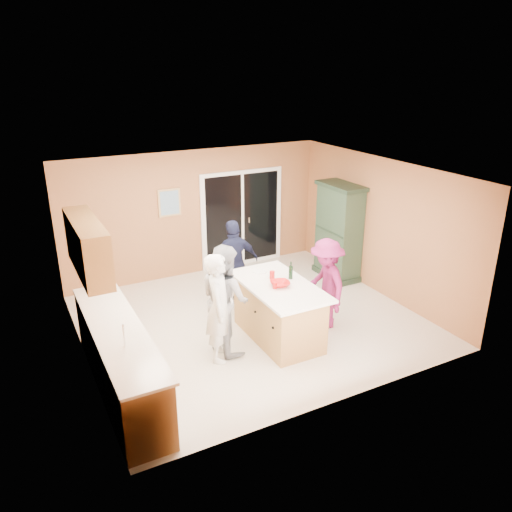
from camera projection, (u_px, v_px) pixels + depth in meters
name	position (u px, v px, depth m)	size (l,w,h in m)	color
floor	(251.00, 321.00, 8.67)	(5.50, 5.50, 0.00)	silver
ceiling	(250.00, 173.00, 7.74)	(5.50, 5.00, 0.10)	silver
wall_back	(196.00, 213.00, 10.27)	(5.50, 0.10, 2.60)	tan
wall_front	(343.00, 314.00, 6.14)	(5.50, 0.10, 2.60)	tan
wall_left	(77.00, 283.00, 7.02)	(0.10, 5.00, 2.60)	tan
wall_right	(381.00, 227.00, 9.39)	(0.10, 5.00, 2.60)	tan
left_cabinet_run	(122.00, 365.00, 6.58)	(0.65, 3.05, 1.24)	#A77C41
upper_cabinets	(87.00, 247.00, 6.72)	(0.35, 1.60, 0.75)	#A77C41
sliding_door	(242.00, 218.00, 10.79)	(1.90, 0.07, 2.10)	white
framed_picture	(169.00, 203.00, 9.91)	(0.46, 0.04, 0.56)	tan
kitchen_island	(278.00, 313.00, 7.99)	(0.98, 1.81, 0.95)	#A77C41
green_hutch	(339.00, 233.00, 10.17)	(0.57, 1.07, 1.97)	#1F3223
woman_white	(219.00, 308.00, 7.30)	(0.61, 0.40, 1.69)	white
woman_grey	(225.00, 298.00, 7.55)	(0.84, 0.65, 1.72)	gray
woman_navy	(234.00, 263.00, 9.01)	(0.95, 0.39, 1.62)	#191C38
woman_magenta	(326.00, 284.00, 8.24)	(1.01, 0.58, 1.56)	#871D54
serving_bowl	(280.00, 284.00, 7.75)	(0.30, 0.30, 0.07)	red
tulip_vase	(93.00, 276.00, 7.59)	(0.23, 0.16, 0.45)	#A52B10
tumbler_near	(272.00, 275.00, 8.01)	(0.09, 0.09, 0.12)	red
tumbler_far	(275.00, 285.00, 7.66)	(0.07, 0.07, 0.10)	red
wine_bottle	(291.00, 272.00, 7.98)	(0.07, 0.07, 0.29)	black
white_plate	(260.00, 272.00, 8.28)	(0.23, 0.23, 0.02)	white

